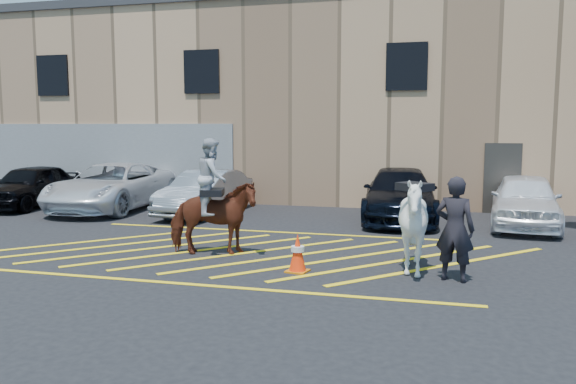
% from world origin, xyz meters
% --- Properties ---
extents(ground, '(90.00, 90.00, 0.00)m').
position_xyz_m(ground, '(0.00, 0.00, 0.00)').
color(ground, black).
rests_on(ground, ground).
extents(car_black_suv, '(1.98, 4.32, 1.43)m').
position_xyz_m(car_black_suv, '(-9.25, 4.53, 0.72)').
color(car_black_suv, black).
rests_on(car_black_suv, ground).
extents(car_white_pickup, '(2.67, 5.52, 1.51)m').
position_xyz_m(car_white_pickup, '(-6.24, 4.70, 0.76)').
color(car_white_pickup, silver).
rests_on(car_white_pickup, ground).
extents(car_silver_sedan, '(1.80, 4.25, 1.36)m').
position_xyz_m(car_silver_sedan, '(-2.89, 4.47, 0.68)').
color(car_silver_sedan, gray).
rests_on(car_silver_sedan, ground).
extents(car_blue_suv, '(2.35, 5.16, 1.47)m').
position_xyz_m(car_blue_suv, '(2.98, 5.06, 0.73)').
color(car_blue_suv, black).
rests_on(car_blue_suv, ground).
extents(car_white_suv, '(2.17, 4.42, 1.45)m').
position_xyz_m(car_white_suv, '(6.34, 4.65, 0.73)').
color(car_white_suv, white).
rests_on(car_white_suv, ground).
extents(handler, '(0.77, 0.61, 1.87)m').
position_xyz_m(handler, '(4.29, -1.41, 0.93)').
color(handler, black).
rests_on(handler, ground).
extents(warehouse, '(32.42, 10.20, 7.30)m').
position_xyz_m(warehouse, '(-0.01, 11.99, 3.65)').
color(warehouse, tan).
rests_on(warehouse, ground).
extents(hatching_zone, '(12.60, 5.12, 0.01)m').
position_xyz_m(hatching_zone, '(-0.00, -0.30, 0.01)').
color(hatching_zone, yellow).
rests_on(hatching_zone, ground).
extents(mounted_bay, '(2.03, 1.29, 2.48)m').
position_xyz_m(mounted_bay, '(-0.60, -0.59, 1.00)').
color(mounted_bay, maroon).
rests_on(mounted_bay, ground).
extents(saddled_white, '(2.19, 2.22, 1.83)m').
position_xyz_m(saddled_white, '(3.57, -1.08, 0.92)').
color(saddled_white, white).
rests_on(saddled_white, ground).
extents(traffic_cone, '(0.45, 0.45, 0.73)m').
position_xyz_m(traffic_cone, '(1.47, -1.50, 0.37)').
color(traffic_cone, orange).
rests_on(traffic_cone, ground).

